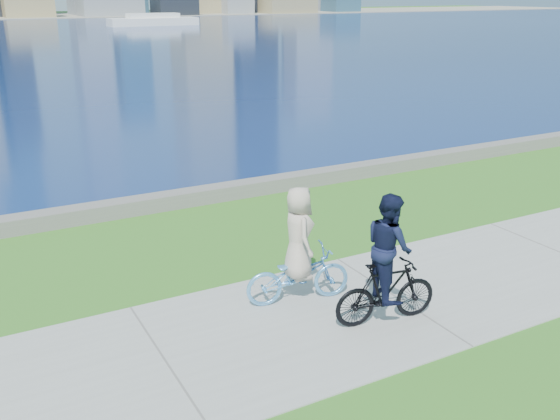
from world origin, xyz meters
The scene contains 6 objects.
ground centered at (0.00, 0.00, 0.00)m, with size 320.00×320.00×0.00m, color #2C681B.
concrete_path centered at (0.00, 0.00, 0.01)m, with size 80.00×3.50×0.02m, color #999A95.
seawall centered at (0.00, 6.20, 0.17)m, with size 90.00×0.50×0.35m, color slate.
ferry_far centered at (26.55, 84.39, 0.72)m, with size 12.78×3.65×1.73m.
cyclist_woman centered at (2.50, 0.67, 0.74)m, with size 0.93×1.83×1.95m.
cyclist_man centered at (3.33, -0.56, 0.89)m, with size 0.74×1.72×2.07m.
Camera 1 is at (-2.14, -7.27, 4.84)m, focal length 40.00 mm.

